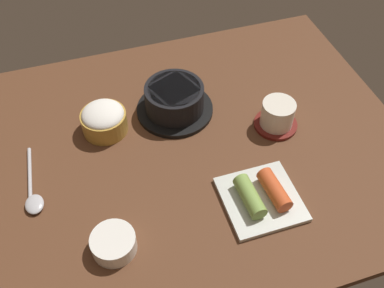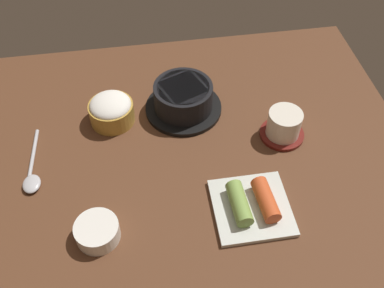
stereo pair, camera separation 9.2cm
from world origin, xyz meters
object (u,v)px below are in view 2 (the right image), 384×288
stone_pot (183,99)px  tea_cup_with_saucer (284,126)px  spoon (32,175)px  kimchi_plate (252,205)px  rice_bowl (111,110)px  side_bowl_near (97,231)px

stone_pot → tea_cup_with_saucer: 23.61cm
tea_cup_with_saucer → spoon: (-53.95, -2.82, -2.62)cm
tea_cup_with_saucer → kimchi_plate: bearing=-123.2°
kimchi_plate → spoon: (-42.59, 14.57, -0.88)cm
rice_bowl → kimchi_plate: (25.57, -28.27, -1.83)cm
spoon → tea_cup_with_saucer: bearing=3.0°
rice_bowl → spoon: rice_bowl is taller
tea_cup_with_saucer → side_bowl_near: 44.91cm
stone_pot → rice_bowl: stone_pot is taller
tea_cup_with_saucer → side_bowl_near: tea_cup_with_saucer is taller
kimchi_plate → rice_bowl: bearing=132.1°
tea_cup_with_saucer → side_bowl_near: bearing=-155.3°
stone_pot → spoon: stone_pot is taller
tea_cup_with_saucer → kimchi_plate: 20.85cm
spoon → side_bowl_near: bearing=-50.4°
kimchi_plate → side_bowl_near: (-29.41, -1.37, 0.40)cm
rice_bowl → tea_cup_with_saucer: bearing=-16.4°
side_bowl_near → rice_bowl: bearing=82.6°
rice_bowl → side_bowl_near: 29.93cm
spoon → kimchi_plate: bearing=-18.9°
side_bowl_near → kimchi_plate: bearing=2.7°
rice_bowl → kimchi_plate: bearing=-47.9°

